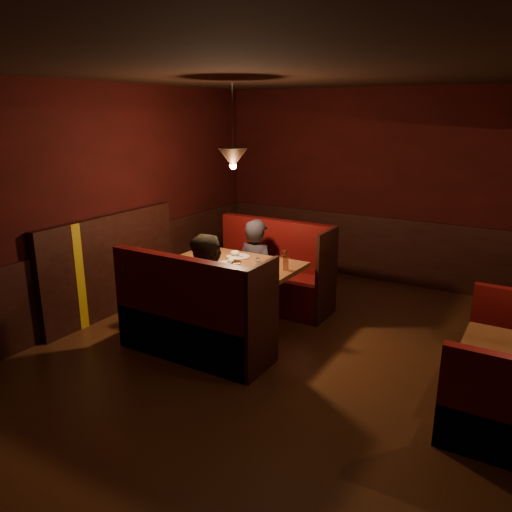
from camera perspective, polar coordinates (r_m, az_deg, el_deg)
The scene contains 6 objects.
room at distance 4.72m, azimuth 2.85°, elevation -2.28°, with size 6.02×7.02×2.92m.
main_table at distance 5.96m, azimuth -2.35°, elevation -2.50°, with size 1.54×0.94×1.08m.
main_bench_far at distance 6.75m, azimuth 1.87°, elevation -2.66°, with size 1.70×0.61×1.16m.
main_bench_near at distance 5.39m, azimuth -7.29°, elevation -7.78°, with size 1.70×0.61×1.16m.
diner_a at distance 6.47m, azimuth 0.07°, elevation 0.43°, with size 0.58×0.38×1.58m, color black.
diner_b at distance 5.46m, azimuth -5.35°, elevation -2.39°, with size 0.79×0.62×1.63m, color black.
Camera 1 is at (1.81, -3.91, 2.54)m, focal length 35.00 mm.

